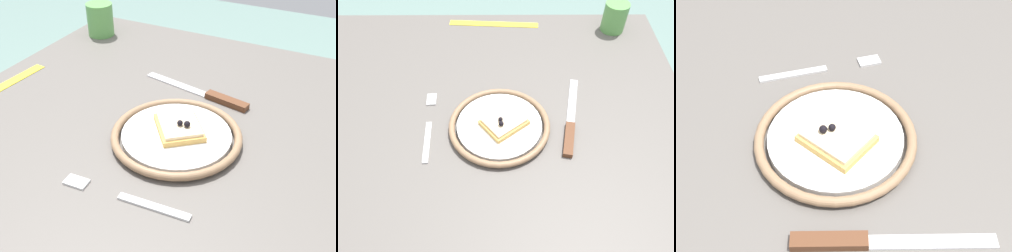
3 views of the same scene
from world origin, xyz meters
TOP-DOWN VIEW (x-y plane):
  - dining_table at (0.00, 0.00)m, footprint 0.98×0.91m
  - plate at (0.04, 0.00)m, footprint 0.22×0.22m
  - pizza_slice_near at (0.05, -0.00)m, footprint 0.11×0.11m
  - knife at (0.19, -0.00)m, footprint 0.06×0.24m
  - fork at (-0.12, 0.01)m, footprint 0.03×0.20m
  - cup at (0.37, 0.38)m, footprint 0.07×0.07m

SIDE VIEW (x-z plane):
  - dining_table at x=0.00m, z-range 0.28..1.05m
  - fork at x=-0.12m, z-range 0.76..0.77m
  - knife at x=0.19m, z-range 0.76..0.77m
  - plate at x=0.04m, z-range 0.76..0.78m
  - pizza_slice_near at x=0.05m, z-range 0.77..0.80m
  - cup at x=0.37m, z-range 0.76..0.85m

